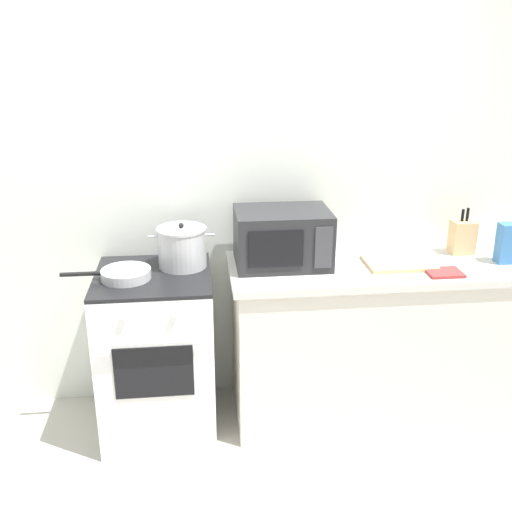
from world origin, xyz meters
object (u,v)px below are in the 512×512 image
at_px(microwave, 282,238).
at_px(cutting_board, 399,263).
at_px(pasta_box, 505,243).
at_px(knife_block, 462,237).
at_px(frying_pan, 125,274).
at_px(oven_mitt, 444,273).
at_px(stock_pot, 182,247).
at_px(stove, 158,353).

distance_m(microwave, cutting_board, 0.65).
bearing_deg(pasta_box, cutting_board, 177.02).
distance_m(microwave, pasta_box, 1.21).
relative_size(microwave, knife_block, 1.89).
bearing_deg(frying_pan, knife_block, 5.64).
height_order(pasta_box, oven_mitt, pasta_box).
xyz_separation_m(stock_pot, microwave, (0.53, -0.02, 0.04)).
bearing_deg(oven_mitt, microwave, 163.72).
bearing_deg(pasta_box, frying_pan, -179.60).
relative_size(stock_pot, microwave, 0.69).
distance_m(cutting_board, oven_mitt, 0.25).
relative_size(cutting_board, oven_mitt, 2.00).
bearing_deg(stove, cutting_board, 0.05).
bearing_deg(stove, knife_block, 4.67).
xyz_separation_m(microwave, cutting_board, (0.63, -0.08, -0.14)).
height_order(microwave, knife_block, microwave).
xyz_separation_m(knife_block, pasta_box, (0.16, -0.17, 0.01)).
bearing_deg(frying_pan, microwave, 8.41).
xyz_separation_m(cutting_board, oven_mitt, (0.19, -0.16, -0.00)).
distance_m(stove, microwave, 0.92).
distance_m(stove, cutting_board, 1.40).
xyz_separation_m(stock_pot, knife_block, (1.57, 0.04, -0.01)).
bearing_deg(pasta_box, microwave, 174.87).
bearing_deg(microwave, stock_pot, 177.51).
xyz_separation_m(frying_pan, oven_mitt, (1.64, -0.12, -0.02)).
relative_size(stock_pot, knife_block, 1.31).
height_order(cutting_board, knife_block, knife_block).
height_order(stock_pot, cutting_board, stock_pot).
relative_size(stove, microwave, 1.84).
bearing_deg(oven_mitt, cutting_board, 139.68).
xyz_separation_m(stove, knife_block, (1.73, 0.14, 0.56)).
relative_size(cutting_board, pasta_box, 1.64).
bearing_deg(cutting_board, microwave, 172.90).
xyz_separation_m(cutting_board, pasta_box, (0.58, -0.03, 0.10)).
height_order(stock_pot, knife_block, knife_block).
bearing_deg(stock_pot, stove, -146.83).
height_order(frying_pan, pasta_box, pasta_box).
relative_size(frying_pan, knife_block, 1.71).
relative_size(frying_pan, oven_mitt, 2.51).
height_order(stove, frying_pan, frying_pan).
distance_m(stock_pot, cutting_board, 1.17).
bearing_deg(microwave, pasta_box, -5.13).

